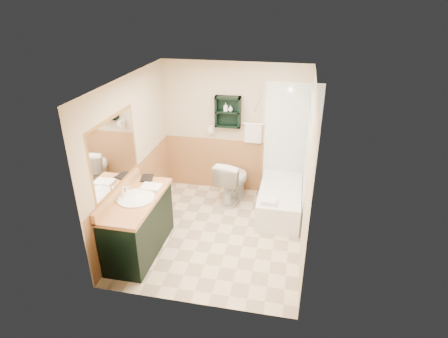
# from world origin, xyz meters

# --- Properties ---
(floor) EXTENTS (3.00, 3.00, 0.00)m
(floor) POSITION_xyz_m (0.00, 0.00, 0.00)
(floor) COLOR beige
(floor) RESTS_ON ground
(back_wall) EXTENTS (2.60, 0.04, 2.40)m
(back_wall) POSITION_xyz_m (0.00, 1.52, 1.20)
(back_wall) COLOR beige
(back_wall) RESTS_ON ground
(left_wall) EXTENTS (0.04, 3.00, 2.40)m
(left_wall) POSITION_xyz_m (-1.32, 0.00, 1.20)
(left_wall) COLOR beige
(left_wall) RESTS_ON ground
(right_wall) EXTENTS (0.04, 3.00, 2.40)m
(right_wall) POSITION_xyz_m (1.32, 0.00, 1.20)
(right_wall) COLOR beige
(right_wall) RESTS_ON ground
(ceiling) EXTENTS (2.60, 3.00, 0.04)m
(ceiling) POSITION_xyz_m (0.00, 0.00, 2.42)
(ceiling) COLOR white
(ceiling) RESTS_ON back_wall
(wainscot_left) EXTENTS (2.98, 2.98, 1.00)m
(wainscot_left) POSITION_xyz_m (-1.29, 0.00, 0.50)
(wainscot_left) COLOR #B87E4A
(wainscot_left) RESTS_ON left_wall
(wainscot_back) EXTENTS (2.58, 2.58, 1.00)m
(wainscot_back) POSITION_xyz_m (0.00, 1.49, 0.50)
(wainscot_back) COLOR #B87E4A
(wainscot_back) RESTS_ON back_wall
(mirror_frame) EXTENTS (1.30, 1.30, 1.00)m
(mirror_frame) POSITION_xyz_m (-1.27, -0.55, 1.50)
(mirror_frame) COLOR #9C6833
(mirror_frame) RESTS_ON left_wall
(mirror_glass) EXTENTS (1.20, 1.20, 0.90)m
(mirror_glass) POSITION_xyz_m (-1.27, -0.55, 1.50)
(mirror_glass) COLOR white
(mirror_glass) RESTS_ON left_wall
(tile_right) EXTENTS (1.50, 1.50, 2.10)m
(tile_right) POSITION_xyz_m (1.28, 0.75, 1.05)
(tile_right) COLOR white
(tile_right) RESTS_ON right_wall
(tile_back) EXTENTS (0.95, 0.95, 2.10)m
(tile_back) POSITION_xyz_m (1.03, 1.48, 1.05)
(tile_back) COLOR white
(tile_back) RESTS_ON back_wall
(tile_accent) EXTENTS (1.50, 1.50, 0.10)m
(tile_accent) POSITION_xyz_m (1.27, 0.75, 1.90)
(tile_accent) COLOR #134431
(tile_accent) RESTS_ON right_wall
(wall_shelf) EXTENTS (0.45, 0.15, 0.55)m
(wall_shelf) POSITION_xyz_m (-0.10, 1.41, 1.55)
(wall_shelf) COLOR black
(wall_shelf) RESTS_ON back_wall
(hair_dryer) EXTENTS (0.10, 0.24, 0.18)m
(hair_dryer) POSITION_xyz_m (-0.40, 1.43, 1.20)
(hair_dryer) COLOR silver
(hair_dryer) RESTS_ON back_wall
(towel_bar) EXTENTS (0.40, 0.06, 0.40)m
(towel_bar) POSITION_xyz_m (0.35, 1.45, 1.35)
(towel_bar) COLOR white
(towel_bar) RESTS_ON back_wall
(curtain_rod) EXTENTS (0.03, 1.60, 0.03)m
(curtain_rod) POSITION_xyz_m (0.53, 0.75, 2.00)
(curtain_rod) COLOR silver
(curtain_rod) RESTS_ON back_wall
(shower_curtain) EXTENTS (1.05, 1.05, 1.70)m
(shower_curtain) POSITION_xyz_m (0.53, 0.92, 1.15)
(shower_curtain) COLOR beige
(shower_curtain) RESTS_ON curtain_rod
(vanity) EXTENTS (0.59, 1.38, 0.87)m
(vanity) POSITION_xyz_m (-0.99, -0.64, 0.44)
(vanity) COLOR black
(vanity) RESTS_ON ground
(bathtub) EXTENTS (0.69, 1.50, 0.46)m
(bathtub) POSITION_xyz_m (0.93, 0.87, 0.23)
(bathtub) COLOR white
(bathtub) RESTS_ON ground
(toilet) EXTENTS (0.63, 0.89, 0.79)m
(toilet) POSITION_xyz_m (0.06, 1.06, 0.39)
(toilet) COLOR white
(toilet) RESTS_ON ground
(counter_towel) EXTENTS (0.28, 0.22, 0.04)m
(counter_towel) POSITION_xyz_m (-0.89, -0.32, 0.89)
(counter_towel) COLOR white
(counter_towel) RESTS_ON vanity
(vanity_book) EXTENTS (0.18, 0.07, 0.25)m
(vanity_book) POSITION_xyz_m (-1.16, -0.06, 0.99)
(vanity_book) COLOR black
(vanity_book) RESTS_ON vanity
(tub_towel) EXTENTS (0.24, 0.20, 0.07)m
(tub_towel) POSITION_xyz_m (0.77, 0.29, 0.50)
(tub_towel) COLOR white
(tub_towel) RESTS_ON bathtub
(soap_bottle_a) EXTENTS (0.09, 0.15, 0.07)m
(soap_bottle_a) POSITION_xyz_m (-0.14, 1.40, 1.60)
(soap_bottle_a) COLOR white
(soap_bottle_a) RESTS_ON wall_shelf
(soap_bottle_b) EXTENTS (0.11, 0.13, 0.08)m
(soap_bottle_b) POSITION_xyz_m (-0.05, 1.40, 1.61)
(soap_bottle_b) COLOR white
(soap_bottle_b) RESTS_ON wall_shelf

